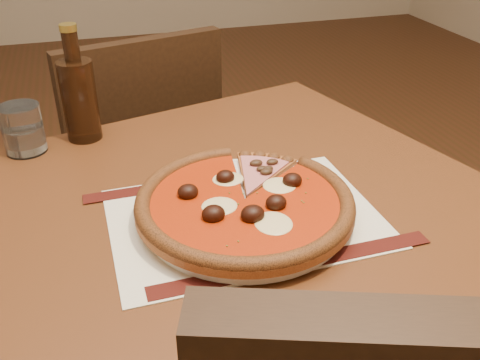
# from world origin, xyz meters

# --- Properties ---
(table) EXTENTS (0.98, 0.98, 0.75)m
(table) POSITION_xyz_m (-0.34, -0.85, 0.65)
(table) COLOR #602D16
(table) RESTS_ON ground
(chair_far) EXTENTS (0.50, 0.50, 0.87)m
(chair_far) POSITION_xyz_m (-0.44, -0.19, 0.49)
(chair_far) COLOR black
(chair_far) RESTS_ON ground
(placemat) EXTENTS (0.40, 0.29, 0.00)m
(placemat) POSITION_xyz_m (-0.35, -0.89, 0.75)
(placemat) COLOR silver
(placemat) RESTS_ON table
(plate) EXTENTS (0.30, 0.30, 0.02)m
(plate) POSITION_xyz_m (-0.35, -0.89, 0.76)
(plate) COLOR white
(plate) RESTS_ON placemat
(pizza) EXTENTS (0.32, 0.32, 0.04)m
(pizza) POSITION_xyz_m (-0.35, -0.89, 0.78)
(pizza) COLOR #A45B27
(pizza) RESTS_ON plate
(ham_slice) EXTENTS (0.12, 0.14, 0.02)m
(ham_slice) POSITION_xyz_m (-0.28, -0.81, 0.78)
(ham_slice) COLOR #A45B27
(ham_slice) RESTS_ON plate
(water_glass) EXTENTS (0.09, 0.09, 0.09)m
(water_glass) POSITION_xyz_m (-0.67, -0.56, 0.79)
(water_glass) COLOR white
(water_glass) RESTS_ON table
(bottle) EXTENTS (0.07, 0.07, 0.22)m
(bottle) POSITION_xyz_m (-0.56, -0.53, 0.84)
(bottle) COLOR #321A0C
(bottle) RESTS_ON table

